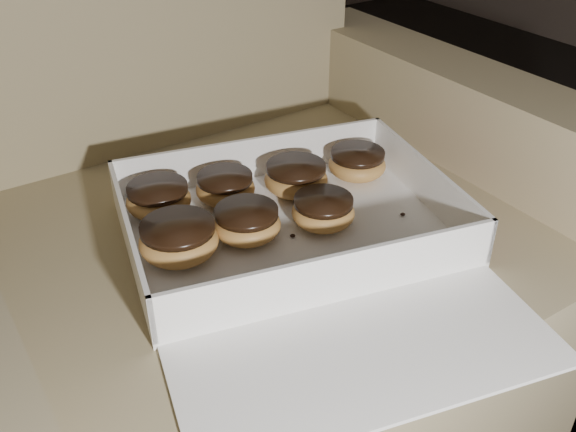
# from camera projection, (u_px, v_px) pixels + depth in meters

# --- Properties ---
(floor) EXTENTS (4.50, 4.50, 0.00)m
(floor) POSITION_uv_depth(u_px,v_px,m) (419.00, 421.00, 1.12)
(floor) COLOR black
(floor) RESTS_ON ground
(armchair) EXTENTS (0.91, 0.77, 0.95)m
(armchair) POSITION_uv_depth(u_px,v_px,m) (233.00, 272.00, 1.00)
(armchair) COLOR #8E835A
(armchair) RESTS_ON floor
(bakery_box) EXTENTS (0.51, 0.57, 0.07)m
(bakery_box) POSITION_uv_depth(u_px,v_px,m) (302.00, 242.00, 0.82)
(bakery_box) COLOR white
(bakery_box) RESTS_ON armchair
(donut_a) EXTENTS (0.09, 0.09, 0.04)m
(donut_a) POSITION_uv_depth(u_px,v_px,m) (357.00, 163.00, 0.96)
(donut_a) COLOR #C69145
(donut_a) RESTS_ON bakery_box
(donut_b) EXTENTS (0.09, 0.09, 0.05)m
(donut_b) POSITION_uv_depth(u_px,v_px,m) (296.00, 178.00, 0.92)
(donut_b) COLOR #C69145
(donut_b) RESTS_ON bakery_box
(donut_c) EXTENTS (0.09, 0.09, 0.04)m
(donut_c) POSITION_uv_depth(u_px,v_px,m) (247.00, 223.00, 0.82)
(donut_c) COLOR #C69145
(donut_c) RESTS_ON bakery_box
(donut_d) EXTENTS (0.09, 0.09, 0.04)m
(donut_d) POSITION_uv_depth(u_px,v_px,m) (159.00, 199.00, 0.87)
(donut_d) COLOR #C69145
(donut_d) RESTS_ON bakery_box
(donut_e) EXTENTS (0.10, 0.10, 0.05)m
(donut_e) POSITION_uv_depth(u_px,v_px,m) (179.00, 240.00, 0.79)
(donut_e) COLOR #C69145
(donut_e) RESTS_ON bakery_box
(donut_f) EXTENTS (0.08, 0.08, 0.04)m
(donut_f) POSITION_uv_depth(u_px,v_px,m) (323.00, 211.00, 0.85)
(donut_f) COLOR #C69145
(donut_f) RESTS_ON bakery_box
(donut_g) EXTENTS (0.08, 0.08, 0.04)m
(donut_g) POSITION_uv_depth(u_px,v_px,m) (225.00, 187.00, 0.90)
(donut_g) COLOR #C69145
(donut_g) RESTS_ON bakery_box
(crumb_a) EXTENTS (0.01, 0.01, 0.00)m
(crumb_a) POSITION_uv_depth(u_px,v_px,m) (403.00, 214.00, 0.88)
(crumb_a) COLOR black
(crumb_a) RESTS_ON bakery_box
(crumb_b) EXTENTS (0.01, 0.01, 0.00)m
(crumb_b) POSITION_uv_depth(u_px,v_px,m) (163.00, 300.00, 0.73)
(crumb_b) COLOR black
(crumb_b) RESTS_ON bakery_box
(crumb_c) EXTENTS (0.01, 0.01, 0.00)m
(crumb_c) POSITION_uv_depth(u_px,v_px,m) (293.00, 236.00, 0.84)
(crumb_c) COLOR black
(crumb_c) RESTS_ON bakery_box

